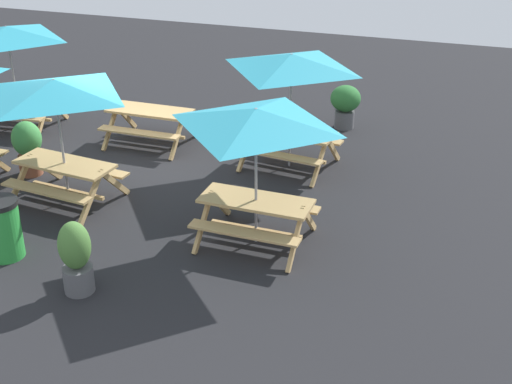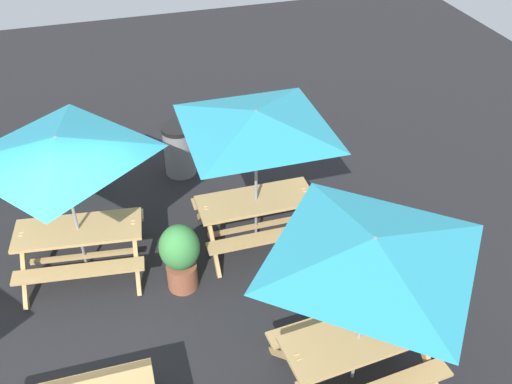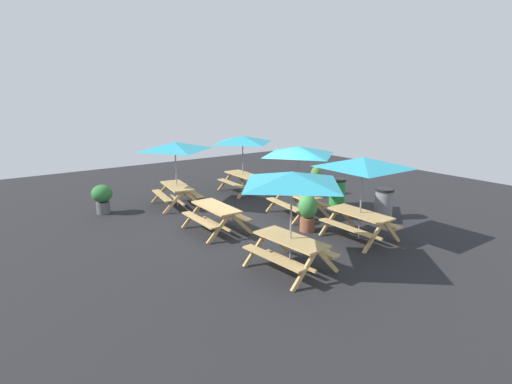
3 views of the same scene
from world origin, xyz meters
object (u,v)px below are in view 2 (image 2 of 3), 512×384
potted_plant_2 (180,255)px  picnic_table_3 (372,260)px  trash_bin_gray (179,150)px  trash_bin_green (71,170)px  picnic_table_2 (256,130)px  picnic_table_4 (60,157)px

potted_plant_2 → picnic_table_3: bearing=128.9°
trash_bin_gray → trash_bin_green: (1.92, 0.11, 0.00)m
trash_bin_gray → potted_plant_2: potted_plant_2 is taller
picnic_table_3 → picnic_table_2: bearing=-86.9°
picnic_table_4 → potted_plant_2: picnic_table_4 is taller
picnic_table_3 → picnic_table_4: 4.22m
picnic_table_2 → trash_bin_green: picnic_table_2 is taller
picnic_table_3 → potted_plant_2: 3.07m
potted_plant_2 → picnic_table_4: bearing=-31.0°
picnic_table_2 → trash_bin_gray: size_ratio=2.89×
trash_bin_green → trash_bin_gray: bearing=-176.7°
trash_bin_gray → trash_bin_green: 1.92m
trash_bin_green → potted_plant_2: potted_plant_2 is taller
picnic_table_4 → trash_bin_gray: (-1.84, -2.07, -1.49)m
picnic_table_4 → trash_bin_green: 2.46m
picnic_table_3 → trash_bin_gray: (1.21, -4.99, -1.49)m
trash_bin_gray → trash_bin_green: same height
picnic_table_2 → trash_bin_green: 3.72m
picnic_table_2 → potted_plant_2: picnic_table_2 is taller
picnic_table_2 → picnic_table_3: bearing=98.1°
picnic_table_3 → trash_bin_green: bearing=-62.2°
picnic_table_2 → picnic_table_3: 2.88m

